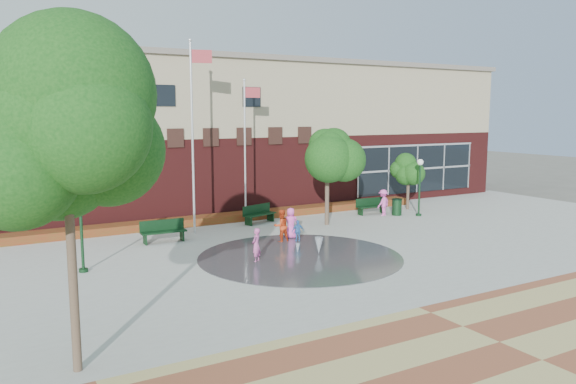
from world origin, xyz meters
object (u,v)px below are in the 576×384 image
tree_big_left (65,134)px  child_splash (256,245)px  flagpole_left (193,127)px  bench_left (164,236)px  trash_can (397,207)px  flagpole_right (246,144)px

tree_big_left → child_splash: bearing=39.7°
flagpole_left → bench_left: bearing=-134.7°
trash_can → child_splash: size_ratio=0.71×
trash_can → child_splash: 12.78m
flagpole_right → bench_left: flagpole_right is taller
flagpole_left → child_splash: flagpole_left is taller
bench_left → tree_big_left: 13.93m
flagpole_right → trash_can: flagpole_right is taller
flagpole_right → tree_big_left: flagpole_right is taller
flagpole_left → tree_big_left: 14.97m
flagpole_left → flagpole_right: 3.35m
flagpole_left → tree_big_left: flagpole_left is taller
trash_can → bench_left: bearing=-180.0°
tree_big_left → bench_left: bearing=64.0°
flagpole_left → tree_big_left: bearing=-106.4°
flagpole_left → child_splash: size_ratio=6.83×
flagpole_left → bench_left: (-1.99, -1.19, -4.89)m
bench_left → trash_can: size_ratio=2.13×
bench_left → tree_big_left: (-5.69, -11.65, 5.10)m
child_splash → flagpole_left: bearing=-128.4°
bench_left → flagpole_right: bearing=22.5°
trash_can → child_splash: (-11.69, -5.15, 0.19)m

